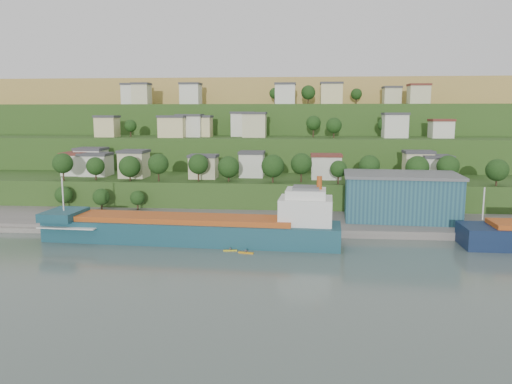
# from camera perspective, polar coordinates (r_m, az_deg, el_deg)

# --- Properties ---
(ground) EXTENTS (500.00, 500.00, 0.00)m
(ground) POSITION_cam_1_polar(r_m,az_deg,el_deg) (113.65, -0.80, -6.93)
(ground) COLOR #4C5C54
(ground) RESTS_ON ground
(quay) EXTENTS (220.00, 26.00, 4.00)m
(quay) POSITION_cam_1_polar(r_m,az_deg,el_deg) (140.46, 8.57, -3.93)
(quay) COLOR slate
(quay) RESTS_ON ground
(pebble_beach) EXTENTS (40.00, 18.00, 2.40)m
(pebble_beach) POSITION_cam_1_polar(r_m,az_deg,el_deg) (149.89, -21.31, -3.64)
(pebble_beach) COLOR slate
(pebble_beach) RESTS_ON ground
(hillside) EXTENTS (360.00, 211.00, 96.00)m
(hillside) POSITION_cam_1_polar(r_m,az_deg,el_deg) (279.33, 2.81, 2.58)
(hillside) COLOR #284719
(hillside) RESTS_ON ground
(cargo_ship_near) EXTENTS (72.95, 15.27, 18.62)m
(cargo_ship_near) POSITION_cam_1_polar(r_m,az_deg,el_deg) (122.78, -6.38, -4.34)
(cargo_ship_near) COLOR #14404C
(cargo_ship_near) RESTS_ON ground
(warehouse) EXTENTS (32.16, 20.96, 12.80)m
(warehouse) POSITION_cam_1_polar(r_m,az_deg,el_deg) (144.20, 16.17, -0.44)
(warehouse) COLOR navy
(warehouse) RESTS_ON quay
(caravan) EXTENTS (6.44, 4.12, 2.79)m
(caravan) POSITION_cam_1_polar(r_m,az_deg,el_deg) (150.17, -20.92, -2.58)
(caravan) COLOR white
(caravan) RESTS_ON pebble_beach
(dinghy) EXTENTS (4.56, 1.94, 0.89)m
(dinghy) POSITION_cam_1_polar(r_m,az_deg,el_deg) (146.71, -19.01, -3.12)
(dinghy) COLOR silver
(dinghy) RESTS_ON pebble_beach
(kayak_orange) EXTENTS (3.56, 1.33, 0.88)m
(kayak_orange) POSITION_cam_1_polar(r_m,az_deg,el_deg) (112.97, -1.17, -6.89)
(kayak_orange) COLOR orange
(kayak_orange) RESTS_ON ground
(kayak_yellow) EXTENTS (3.19, 0.97, 0.79)m
(kayak_yellow) POSITION_cam_1_polar(r_m,az_deg,el_deg) (114.97, -2.97, -6.63)
(kayak_yellow) COLOR gold
(kayak_yellow) RESTS_ON ground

